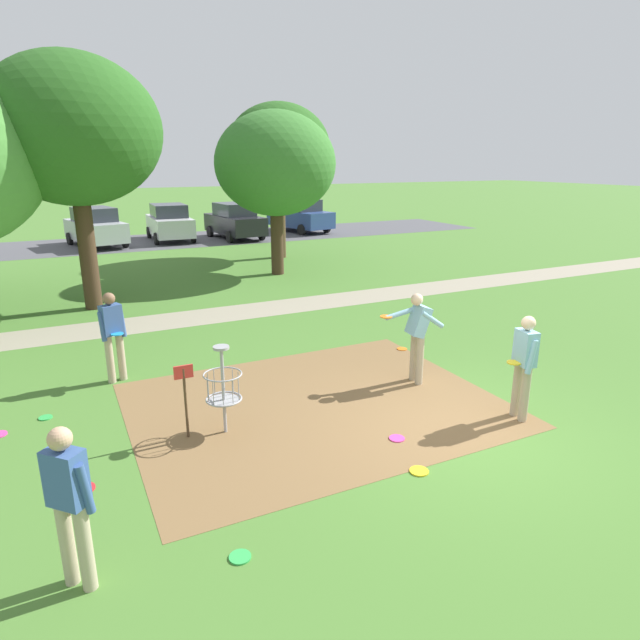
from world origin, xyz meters
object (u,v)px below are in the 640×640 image
(disc_golf_basket, at_px, (219,387))
(player_waiting_right, at_px, (113,332))
(tree_mid_right, at_px, (275,164))
(parked_car_center_right, at_px, (235,221))
(frisbee_by_tee, at_px, (419,471))
(parked_car_rightmost, at_px, (300,216))
(frisbee_mid_grass, at_px, (402,349))
(parked_car_leftmost, at_px, (95,227))
(frisbee_far_left, at_px, (45,418))
(frisbee_scattered_b, at_px, (240,557))
(player_throwing, at_px, (417,332))
(player_foreground_watching, at_px, (524,362))
(tree_near_right, at_px, (279,149))
(tree_mid_center, at_px, (73,131))
(frisbee_scattered_a, at_px, (397,438))
(player_waiting_left, at_px, (69,499))
(parked_car_center_left, at_px, (170,222))

(disc_golf_basket, relative_size, player_waiting_right, 0.81)
(disc_golf_basket, distance_m, tree_mid_right, 12.40)
(player_waiting_right, relative_size, parked_car_center_right, 0.39)
(frisbee_by_tee, height_order, parked_car_rightmost, parked_car_rightmost)
(player_waiting_right, relative_size, frisbee_mid_grass, 7.72)
(disc_golf_basket, bearing_deg, parked_car_leftmost, 90.23)
(frisbee_far_left, bearing_deg, frisbee_scattered_b, -67.80)
(parked_car_leftmost, bearing_deg, player_throwing, -79.22)
(player_foreground_watching, height_order, tree_mid_right, tree_mid_right)
(player_waiting_right, distance_m, tree_mid_right, 10.64)
(frisbee_scattered_b, distance_m, parked_car_center_right, 24.32)
(player_throwing, bearing_deg, tree_near_right, 78.10)
(frisbee_scattered_b, bearing_deg, frisbee_mid_grass, 41.63)
(parked_car_rightmost, bearing_deg, tree_mid_center, -133.33)
(frisbee_scattered_a, distance_m, tree_mid_center, 11.56)
(player_waiting_left, xyz_separation_m, tree_near_right, (8.81, 16.40, 3.47))
(frisbee_scattered_a, height_order, parked_car_leftmost, parked_car_leftmost)
(frisbee_by_tee, relative_size, parked_car_center_left, 0.06)
(player_throwing, height_order, parked_car_leftmost, parked_car_leftmost)
(player_waiting_left, height_order, frisbee_scattered_a, player_waiting_left)
(player_waiting_right, bearing_deg, frisbee_scattered_a, -50.35)
(parked_car_rightmost, bearing_deg, player_waiting_left, -118.72)
(disc_golf_basket, height_order, player_throwing, player_throwing)
(tree_mid_center, height_order, parked_car_center_right, tree_mid_center)
(frisbee_by_tee, distance_m, parked_car_leftmost, 23.14)
(disc_golf_basket, relative_size, parked_car_center_left, 0.33)
(player_throwing, bearing_deg, player_waiting_right, 153.28)
(parked_car_leftmost, bearing_deg, frisbee_by_tee, -84.68)
(disc_golf_basket, bearing_deg, frisbee_by_tee, -47.25)
(disc_golf_basket, bearing_deg, parked_car_rightmost, 62.94)
(frisbee_mid_grass, bearing_deg, player_foreground_watching, -93.23)
(player_waiting_right, relative_size, parked_car_leftmost, 0.38)
(player_throwing, height_order, tree_mid_center, tree_mid_center)
(frisbee_far_left, distance_m, parked_car_rightmost, 23.91)
(disc_golf_basket, height_order, frisbee_mid_grass, disc_golf_basket)
(player_waiting_right, xyz_separation_m, frisbee_far_left, (-1.24, -1.11, -0.96))
(frisbee_by_tee, xyz_separation_m, parked_car_center_right, (4.67, 22.66, 0.91))
(tree_mid_right, bearing_deg, parked_car_center_right, 81.37)
(parked_car_leftmost, bearing_deg, player_foreground_watching, -78.60)
(player_foreground_watching, bearing_deg, disc_golf_basket, 159.76)
(frisbee_by_tee, relative_size, tree_near_right, 0.04)
(player_foreground_watching, xyz_separation_m, frisbee_by_tee, (-2.38, -0.59, -0.96))
(player_throwing, distance_m, frisbee_mid_grass, 2.06)
(frisbee_scattered_b, xyz_separation_m, tree_near_right, (7.30, 16.73, 4.43))
(parked_car_leftmost, height_order, parked_car_rightmost, same)
(frisbee_scattered_b, bearing_deg, frisbee_scattered_a, 25.44)
(frisbee_by_tee, distance_m, frisbee_far_left, 5.97)
(frisbee_mid_grass, bearing_deg, frisbee_by_tee, -121.85)
(frisbee_scattered_a, bearing_deg, frisbee_far_left, 146.84)
(player_throwing, relative_size, parked_car_center_right, 0.39)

